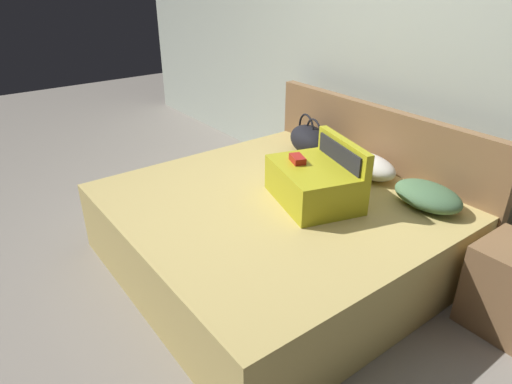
{
  "coord_description": "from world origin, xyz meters",
  "views": [
    {
      "loc": [
        1.95,
        -1.2,
        1.82
      ],
      "look_at": [
        0.0,
        0.26,
        0.59
      ],
      "focal_mm": 31.47,
      "sensor_mm": 36.0,
      "label": 1
    }
  ],
  "objects_px": {
    "pillow_near_headboard": "(428,196)",
    "pillow_center_head": "(368,166)",
    "hard_case_large": "(315,181)",
    "duffel_bag": "(310,140)",
    "bed": "(273,233)"
  },
  "relations": [
    {
      "from": "duffel_bag",
      "to": "hard_case_large",
      "type": "bearing_deg",
      "value": -40.82
    },
    {
      "from": "bed",
      "to": "duffel_bag",
      "type": "bearing_deg",
      "value": 122.01
    },
    {
      "from": "duffel_bag",
      "to": "pillow_near_headboard",
      "type": "height_order",
      "value": "duffel_bag"
    },
    {
      "from": "bed",
      "to": "duffel_bag",
      "type": "xyz_separation_m",
      "value": [
        -0.45,
        0.73,
        0.36
      ]
    },
    {
      "from": "hard_case_large",
      "to": "pillow_near_headboard",
      "type": "bearing_deg",
      "value": 63.54
    },
    {
      "from": "duffel_bag",
      "to": "pillow_center_head",
      "type": "relative_size",
      "value": 1.11
    },
    {
      "from": "hard_case_large",
      "to": "duffel_bag",
      "type": "distance_m",
      "value": 0.81
    },
    {
      "from": "hard_case_large",
      "to": "pillow_near_headboard",
      "type": "height_order",
      "value": "hard_case_large"
    },
    {
      "from": "duffel_bag",
      "to": "pillow_center_head",
      "type": "height_order",
      "value": "duffel_bag"
    },
    {
      "from": "bed",
      "to": "hard_case_large",
      "type": "bearing_deg",
      "value": 52.36
    },
    {
      "from": "bed",
      "to": "pillow_near_headboard",
      "type": "height_order",
      "value": "pillow_near_headboard"
    },
    {
      "from": "pillow_near_headboard",
      "to": "hard_case_large",
      "type": "bearing_deg",
      "value": -133.03
    },
    {
      "from": "pillow_near_headboard",
      "to": "pillow_center_head",
      "type": "relative_size",
      "value": 0.99
    },
    {
      "from": "duffel_bag",
      "to": "pillow_near_headboard",
      "type": "relative_size",
      "value": 1.12
    },
    {
      "from": "hard_case_large",
      "to": "pillow_near_headboard",
      "type": "xyz_separation_m",
      "value": [
        0.47,
        0.51,
        -0.07
      ]
    }
  ]
}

